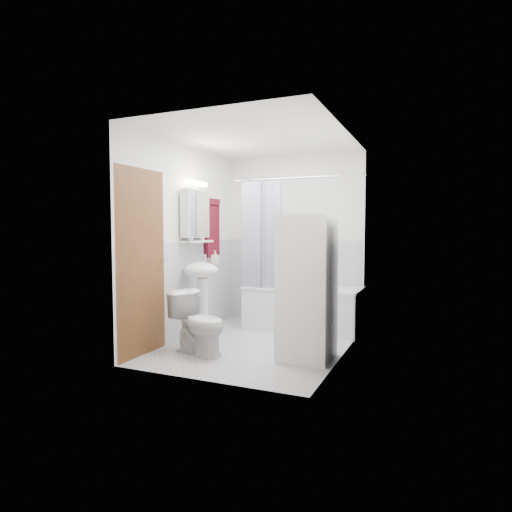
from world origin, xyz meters
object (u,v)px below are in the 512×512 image
at_px(sink, 201,282).
at_px(toilet, 199,323).
at_px(washer_dryer, 307,288).
at_px(bathtub, 303,306).

height_order(sink, toilet, sink).
relative_size(washer_dryer, toilet, 2.22).
distance_m(bathtub, toilet, 1.67).
distance_m(bathtub, sink, 1.44).
bearing_deg(toilet, bathtub, -8.06).
bearing_deg(toilet, washer_dryer, -59.00).
xyz_separation_m(sink, toilet, (0.30, -0.56, -0.37)).
height_order(bathtub, sink, sink).
bearing_deg(toilet, sink, 45.73).
bearing_deg(sink, bathtub, 42.79).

